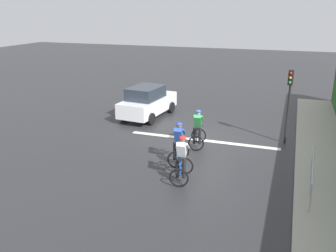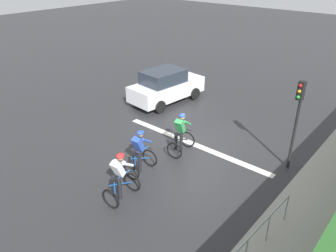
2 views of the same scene
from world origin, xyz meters
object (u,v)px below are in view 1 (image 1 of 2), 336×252
cyclist_mid (198,130)px  traffic_light_near_crossing (289,95)px  cyclist_lead (182,160)px  car_white (147,102)px  pedestrian_railing_kerbside (312,170)px  cyclist_second (179,144)px

cyclist_mid → traffic_light_near_crossing: size_ratio=0.50×
traffic_light_near_crossing → cyclist_lead: bearing=57.4°
car_white → cyclist_mid: bearing=136.8°
cyclist_lead → pedestrian_railing_kerbside: bearing=-170.7°
cyclist_second → traffic_light_near_crossing: bearing=-136.2°
cyclist_lead → cyclist_mid: (0.33, -3.43, 0.00)m
cyclist_mid → cyclist_second: bearing=83.1°
cyclist_second → cyclist_lead: bearing=111.7°
car_white → traffic_light_near_crossing: traffic_light_near_crossing is taller
cyclist_lead → traffic_light_near_crossing: (-3.29, -5.14, 1.43)m
traffic_light_near_crossing → pedestrian_railing_kerbside: traffic_light_near_crossing is taller
car_white → traffic_light_near_crossing: (-7.45, 1.87, 1.35)m
cyclist_lead → cyclist_second: size_ratio=1.00×
cyclist_lead → traffic_light_near_crossing: bearing=-122.6°
traffic_light_near_crossing → cyclist_mid: bearing=25.4°
pedestrian_railing_kerbside → cyclist_second: bearing=-8.6°
pedestrian_railing_kerbside → cyclist_mid: bearing=-30.5°
cyclist_second → car_white: car_white is taller
cyclist_lead → cyclist_second: 1.55m
cyclist_mid → pedestrian_railing_kerbside: size_ratio=0.50×
cyclist_lead → cyclist_mid: bearing=-84.5°
cyclist_mid → car_white: car_white is taller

